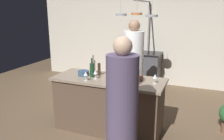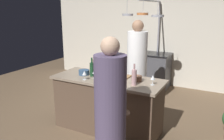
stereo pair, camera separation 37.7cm
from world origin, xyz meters
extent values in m
plane|color=brown|center=(0.00, 0.00, 0.00)|extent=(9.00, 9.00, 0.00)
cube|color=beige|center=(0.00, 2.85, 1.30)|extent=(6.40, 0.16, 2.60)
cube|color=brown|center=(0.00, 0.00, 0.43)|extent=(1.72, 0.66, 0.86)
cube|color=gray|center=(0.00, 0.00, 0.88)|extent=(1.80, 0.72, 0.04)
cube|color=#47474C|center=(0.00, 2.45, 0.43)|extent=(0.76, 0.60, 0.86)
cube|color=black|center=(0.00, 2.45, 0.88)|extent=(0.80, 0.64, 0.03)
cylinder|color=white|center=(0.15, 0.88, 0.79)|extent=(0.38, 0.38, 1.58)
sphere|color=#8C664C|center=(0.15, 0.88, 1.68)|extent=(0.22, 0.22, 0.22)
cylinder|color=#4C4C51|center=(0.53, -0.62, 0.33)|extent=(0.06, 0.06, 0.62)
cylinder|color=brown|center=(0.53, -0.62, 0.66)|extent=(0.26, 0.26, 0.04)
cylinder|color=#594C6B|center=(0.58, -0.99, 0.75)|extent=(0.36, 0.36, 1.51)
sphere|color=#D8AD8C|center=(0.58, -0.99, 1.60)|extent=(0.21, 0.21, 0.21)
cylinder|color=gray|center=(0.00, 2.70, 1.07)|extent=(0.04, 0.04, 2.15)
cylinder|color=gray|center=(0.00, 1.97, 2.15)|extent=(0.04, 1.47, 0.04)
cylinder|color=gray|center=(-0.30, 1.42, 1.86)|extent=(0.23, 0.23, 0.04)
cylinder|color=gray|center=(-0.30, 1.38, 2.00)|extent=(0.01, 0.01, 0.29)
cylinder|color=#B26638|center=(0.05, 1.36, 1.88)|extent=(0.23, 0.23, 0.04)
cylinder|color=gray|center=(0.05, 1.38, 2.02)|extent=(0.01, 0.01, 0.27)
cylinder|color=gray|center=(0.35, 1.40, 1.84)|extent=(0.25, 0.25, 0.04)
cylinder|color=gray|center=(0.35, 1.38, 2.00)|extent=(0.01, 0.01, 0.31)
cube|color=#997047|center=(0.14, 0.17, 0.91)|extent=(0.32, 0.22, 0.02)
cylinder|color=#382319|center=(-0.21, 0.09, 1.01)|extent=(0.05, 0.05, 0.21)
cylinder|color=brown|center=(0.11, -0.08, 1.00)|extent=(0.07, 0.07, 0.21)
cylinder|color=brown|center=(0.11, -0.08, 1.15)|extent=(0.03, 0.03, 0.08)
cylinder|color=#B78C8E|center=(0.51, -0.12, 1.02)|extent=(0.07, 0.07, 0.23)
cylinder|color=#B78C8E|center=(0.51, -0.12, 1.18)|extent=(0.03, 0.03, 0.08)
cylinder|color=#193D23|center=(-0.28, -0.02, 1.01)|extent=(0.07, 0.07, 0.23)
cylinder|color=#193D23|center=(-0.28, -0.02, 1.17)|extent=(0.03, 0.03, 0.08)
cylinder|color=gray|center=(-0.36, 0.18, 1.02)|extent=(0.07, 0.07, 0.24)
cylinder|color=gray|center=(-0.36, 0.18, 1.18)|extent=(0.03, 0.03, 0.08)
cylinder|color=silver|center=(-0.18, -0.10, 0.90)|extent=(0.06, 0.06, 0.01)
cylinder|color=silver|center=(-0.18, -0.10, 0.94)|extent=(0.01, 0.01, 0.07)
cone|color=silver|center=(-0.18, -0.10, 1.01)|extent=(0.07, 0.07, 0.06)
cylinder|color=silver|center=(-0.28, -0.25, 0.90)|extent=(0.06, 0.06, 0.01)
cylinder|color=silver|center=(-0.28, -0.25, 0.94)|extent=(0.01, 0.01, 0.07)
cone|color=silver|center=(-0.28, -0.25, 1.01)|extent=(0.07, 0.07, 0.06)
cylinder|color=silver|center=(0.74, 0.01, 0.90)|extent=(0.06, 0.06, 0.01)
cylinder|color=silver|center=(0.74, 0.01, 0.94)|extent=(0.01, 0.01, 0.07)
cone|color=silver|center=(0.74, 0.01, 1.01)|extent=(0.07, 0.07, 0.06)
cylinder|color=brown|center=(0.47, 0.08, 0.94)|extent=(0.15, 0.15, 0.08)
cylinder|color=#334C6B|center=(-0.45, -0.02, 0.94)|extent=(0.18, 0.18, 0.08)
camera|label=1|loc=(1.36, -3.23, 1.98)|focal=36.66mm
camera|label=2|loc=(1.70, -3.07, 1.98)|focal=36.66mm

